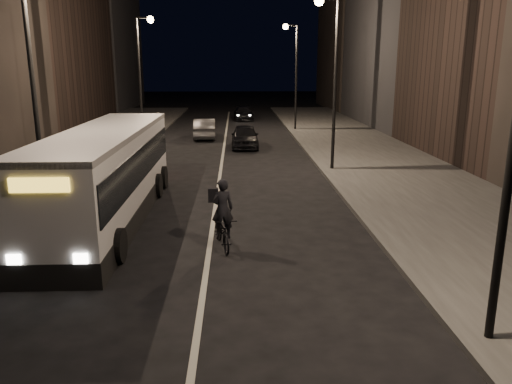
{
  "coord_description": "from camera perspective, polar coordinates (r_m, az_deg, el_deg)",
  "views": [
    {
      "loc": [
        0.82,
        -12.36,
        5.2
      ],
      "look_at": [
        1.39,
        2.09,
        1.5
      ],
      "focal_mm": 35.0,
      "sensor_mm": 36.0,
      "label": 1
    }
  ],
  "objects": [
    {
      "name": "car_far",
      "position": [
        48.87,
        -1.43,
        8.97
      ],
      "size": [
        2.02,
        4.44,
        1.26
      ],
      "primitive_type": "imported",
      "rotation": [
        0.0,
        0.0,
        0.06
      ],
      "color": "black",
      "rests_on": "ground"
    },
    {
      "name": "streetlight_right_mid",
      "position": [
        24.78,
        8.51,
        14.56
      ],
      "size": [
        1.2,
        0.44,
        8.12
      ],
      "color": "black",
      "rests_on": "sidewalk_right"
    },
    {
      "name": "sidewalk_left",
      "position": [
        28.43,
        -21.38,
        2.97
      ],
      "size": [
        7.0,
        70.0,
        0.16
      ],
      "primitive_type": "cube",
      "color": "#363634",
      "rests_on": "ground"
    },
    {
      "name": "streetlight_left_far",
      "position": [
        34.91,
        -12.81,
        14.26
      ],
      "size": [
        1.2,
        0.44,
        8.12
      ],
      "color": "black",
      "rests_on": "sidewalk_left"
    },
    {
      "name": "streetlight_right_far",
      "position": [
        40.61,
        4.26,
        14.53
      ],
      "size": [
        1.2,
        0.44,
        8.12
      ],
      "color": "black",
      "rests_on": "sidewalk_right"
    },
    {
      "name": "sidewalk_right",
      "position": [
        27.93,
        13.77,
        3.36
      ],
      "size": [
        7.0,
        70.0,
        0.16
      ],
      "primitive_type": "cube",
      "color": "#363634",
      "rests_on": "ground"
    },
    {
      "name": "car_near",
      "position": [
        32.33,
        -1.29,
        6.38
      ],
      "size": [
        1.73,
        4.26,
        1.45
      ],
      "primitive_type": "imported",
      "rotation": [
        0.0,
        0.0,
        -0.01
      ],
      "color": "black",
      "rests_on": "ground"
    },
    {
      "name": "car_mid",
      "position": [
        36.61,
        -5.89,
        7.23
      ],
      "size": [
        1.73,
        4.43,
        1.44
      ],
      "primitive_type": "imported",
      "rotation": [
        0.0,
        0.0,
        3.19
      ],
      "color": "#3A3A3C",
      "rests_on": "ground"
    },
    {
      "name": "ground",
      "position": [
        13.44,
        -5.64,
        -8.49
      ],
      "size": [
        180.0,
        180.0,
        0.0
      ],
      "primitive_type": "plane",
      "color": "black",
      "rests_on": "ground"
    },
    {
      "name": "streetlight_right_near",
      "position": [
        9.5,
        26.93,
        13.84
      ],
      "size": [
        1.2,
        0.44,
        8.12
      ],
      "color": "black",
      "rests_on": "sidewalk_right"
    },
    {
      "name": "cyclist_on_bicycle",
      "position": [
        14.47,
        -3.82,
        -3.8
      ],
      "size": [
        1.0,
        1.92,
        2.11
      ],
      "rotation": [
        0.0,
        0.0,
        0.21
      ],
      "color": "black",
      "rests_on": "ground"
    },
    {
      "name": "city_bus",
      "position": [
        17.71,
        -16.68,
        2.3
      ],
      "size": [
        2.74,
        11.55,
        3.1
      ],
      "rotation": [
        0.0,
        0.0,
        -0.0
      ],
      "color": "silver",
      "rests_on": "ground"
    },
    {
      "name": "streetlight_left_near",
      "position": [
        17.48,
        -23.57,
        13.72
      ],
      "size": [
        1.2,
        0.44,
        8.12
      ],
      "color": "black",
      "rests_on": "sidewalk_left"
    }
  ]
}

